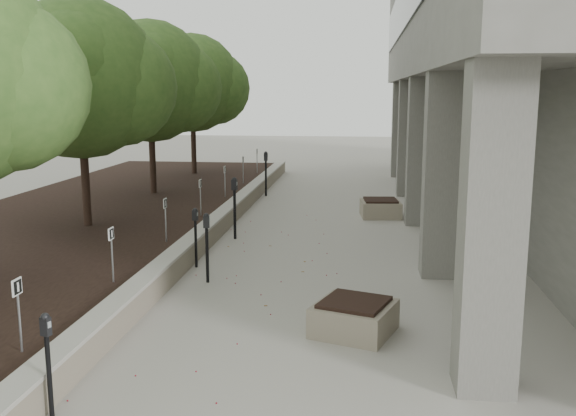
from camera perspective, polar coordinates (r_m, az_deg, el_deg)
The scene contains 21 objects.
ground at distance 7.81m, azimuth -8.34°, elevation -17.48°, with size 90.00×90.00×0.00m, color #A29D95.
retaining_wall at distance 16.44m, azimuth -6.41°, elevation -1.54°, with size 0.39×26.00×0.50m, color gray, non-canonical shape.
planting_bed at distance 17.64m, azimuth -18.11°, elevation -1.34°, with size 7.00×26.00×0.40m, color black.
crabapple_tree_3 at distance 16.11m, azimuth -17.91°, elevation 8.08°, with size 4.60×4.00×5.44m, color #365B22, non-canonical shape.
crabapple_tree_4 at distance 20.76m, azimuth -12.15°, elevation 8.77°, with size 4.60×4.00×5.44m, color #365B22, non-canonical shape.
crabapple_tree_5 at distance 25.54m, azimuth -8.50°, elevation 9.16°, with size 4.60×4.00×5.44m, color #365B22, non-canonical shape.
parking_sign_2 at distance 8.75m, azimuth -22.82°, elevation -8.82°, with size 0.04×0.22×0.96m, color black, non-canonical shape.
parking_sign_3 at distance 11.34m, azimuth -15.40°, elevation -4.06°, with size 0.04×0.22×0.96m, color black, non-canonical shape.
parking_sign_4 at distance 14.09m, azimuth -10.84°, elevation -1.07°, with size 0.04×0.22×0.96m, color black, non-canonical shape.
parking_sign_5 at distance 16.92m, azimuth -7.80°, elevation 0.94°, with size 0.04×0.22×0.96m, color black, non-canonical shape.
parking_sign_6 at distance 19.81m, azimuth -5.63°, elevation 2.37°, with size 0.04×0.22×0.96m, color black, non-canonical shape.
parking_sign_7 at distance 22.72m, azimuth -4.02°, elevation 3.43°, with size 0.04×0.22×0.96m, color black, non-canonical shape.
parking_sign_8 at distance 25.65m, azimuth -2.77°, elevation 4.24°, with size 0.04×0.22×0.96m, color black, non-canonical shape.
parking_meter_1 at distance 7.78m, azimuth -20.55°, elevation -13.07°, with size 0.12×0.09×1.25m, color black, non-canonical shape.
parking_meter_2 at distance 12.33m, azimuth -7.23°, elevation -3.55°, with size 0.13×0.10×1.36m, color black, non-canonical shape.
parking_meter_3 at distance 13.42m, azimuth -8.22°, elevation -2.64°, with size 0.12×0.09×1.26m, color black, non-canonical shape.
parking_meter_4 at distance 15.85m, azimuth -4.77°, elevation -0.02°, with size 0.15×0.11×1.55m, color black, non-canonical shape.
parking_meter_5 at distance 22.29m, azimuth -1.98°, elevation 3.07°, with size 0.15×0.11×1.57m, color black, non-canonical shape.
planter_front at distance 9.91m, azimuth 5.91°, elevation -9.60°, with size 1.10×1.10×0.52m, color gray, non-canonical shape.
planter_back at distance 18.88m, azimuth 8.23°, elevation 0.01°, with size 1.12×1.12×0.52m, color gray, non-canonical shape.
berry_scatter at distance 12.36m, azimuth -2.76°, elevation -6.66°, with size 3.30×14.10×0.02m, color maroon, non-canonical shape.
Camera 1 is at (1.88, -6.65, 3.64)m, focal length 39.93 mm.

